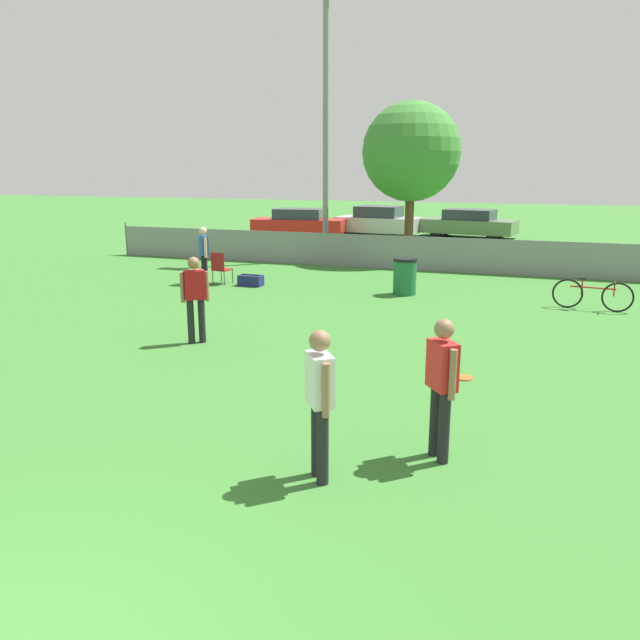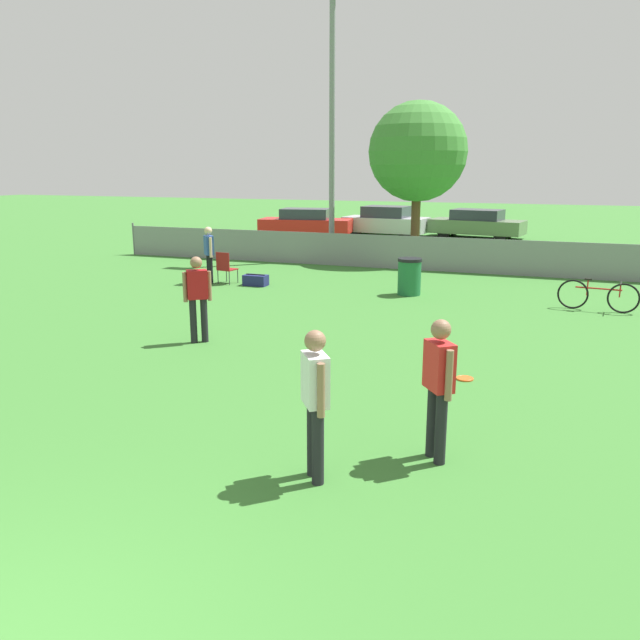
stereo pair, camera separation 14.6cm
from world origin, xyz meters
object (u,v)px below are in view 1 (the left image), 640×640
object	(u,v)px
light_pole	(326,105)
parked_car_olive	(469,224)
tree_near_pole	(411,152)
gear_bag_sideline	(251,280)
player_defender_red	(195,294)
frisbee_disc	(464,378)
player_receiver_white	(320,395)
parked_car_silver	(379,221)
parked_car_red	(299,223)
bicycle_sideline	(592,295)
trash_bin	(405,276)
player_thrower_red	(442,380)
folding_chair_sideline	(220,267)
spectator_in_blue	(204,251)

from	to	relation	value
light_pole	parked_car_olive	distance (m)	11.27
tree_near_pole	gear_bag_sideline	world-z (taller)	tree_near_pole
player_defender_red	frisbee_disc	xyz separation A→B (m)	(5.06, -0.44, -0.94)
frisbee_disc	player_receiver_white	bearing A→B (deg)	-105.55
parked_car_silver	player_receiver_white	bearing A→B (deg)	-72.88
frisbee_disc	parked_car_red	size ratio (longest dim) A/B	0.06
bicycle_sideline	trash_bin	bearing A→B (deg)	-178.34
bicycle_sideline	tree_near_pole	bearing A→B (deg)	136.98
player_thrower_red	player_defender_red	xyz separation A→B (m)	(-5.11, 3.39, 0.00)
light_pole	trash_bin	world-z (taller)	light_pole
player_thrower_red	frisbee_disc	xyz separation A→B (m)	(-0.05, 2.95, -0.94)
frisbee_disc	parked_car_silver	xyz separation A→B (m)	(-6.61, 20.70, 0.67)
bicycle_sideline	parked_car_silver	xyz separation A→B (m)	(-8.84, 14.70, 0.32)
tree_near_pole	parked_car_red	xyz separation A→B (m)	(-6.61, 6.06, -3.12)
tree_near_pole	frisbee_disc	bearing A→B (deg)	-74.64
trash_bin	parked_car_red	world-z (taller)	parked_car_red
player_defender_red	trash_bin	bearing A→B (deg)	28.04
parked_car_red	trash_bin	bearing A→B (deg)	-66.11
bicycle_sideline	trash_bin	distance (m)	4.55
player_defender_red	parked_car_red	distance (m)	19.02
light_pole	player_receiver_white	bearing A→B (deg)	-71.37
player_receiver_white	folding_chair_sideline	size ratio (longest dim) A/B	1.79
bicycle_sideline	gear_bag_sideline	xyz separation A→B (m)	(-8.90, 0.17, -0.21)
light_pole	bicycle_sideline	bearing A→B (deg)	-33.79
gear_bag_sideline	player_thrower_red	bearing A→B (deg)	-53.62
player_defender_red	light_pole	bearing A→B (deg)	59.36
player_defender_red	player_thrower_red	bearing A→B (deg)	-70.55
parked_car_red	player_receiver_white	bearing A→B (deg)	-76.56
parked_car_silver	spectator_in_blue	bearing A→B (deg)	-91.34
tree_near_pole	parked_car_olive	world-z (taller)	tree_near_pole
folding_chair_sideline	bicycle_sideline	size ratio (longest dim) A/B	0.52
light_pole	player_defender_red	size ratio (longest dim) A/B	5.55
player_thrower_red	frisbee_disc	bearing A→B (deg)	143.69
frisbee_disc	bicycle_sideline	bearing A→B (deg)	69.58
spectator_in_blue	bicycle_sideline	world-z (taller)	spectator_in_blue
player_thrower_red	player_receiver_white	world-z (taller)	same
tree_near_pole	gear_bag_sideline	bearing A→B (deg)	-115.88
frisbee_disc	spectator_in_blue	bearing A→B (deg)	143.06
bicycle_sideline	trash_bin	size ratio (longest dim) A/B	1.84
frisbee_disc	parked_car_red	bearing A→B (deg)	118.27
player_thrower_red	parked_car_olive	xyz separation A→B (m)	(-2.31, 24.08, -0.29)
parked_car_olive	gear_bag_sideline	bearing A→B (deg)	-96.80
tree_near_pole	frisbee_disc	xyz separation A→B (m)	(3.49, -12.72, -3.78)
light_pole	player_defender_red	distance (m)	12.18
player_receiver_white	bicycle_sideline	distance (m)	10.41
player_thrower_red	gear_bag_sideline	world-z (taller)	player_thrower_red
player_thrower_red	tree_near_pole	bearing A→B (deg)	155.45
player_defender_red	spectator_in_blue	xyz separation A→B (m)	(-3.02, 5.63, -0.02)
folding_chair_sideline	trash_bin	xyz separation A→B (m)	(5.29, 0.26, -0.02)
folding_chair_sideline	parked_car_silver	size ratio (longest dim) A/B	0.22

